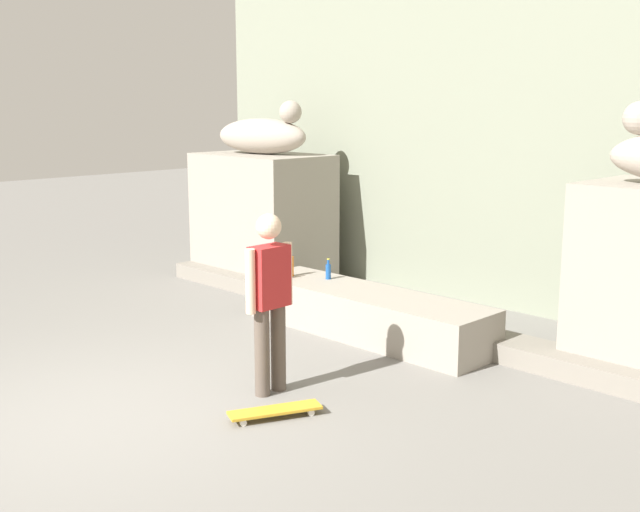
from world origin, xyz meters
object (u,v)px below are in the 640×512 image
(bottle_orange, at_px, (291,265))
(bottle_red, at_px, (283,270))
(bottle_blue, at_px, (328,271))
(skateboard, at_px, (275,411))
(statue_reclining_left, at_px, (263,135))
(skater, at_px, (270,296))

(bottle_orange, bearing_deg, bottle_red, -74.79)
(bottle_blue, xyz_separation_m, bottle_orange, (-0.44, -0.21, 0.03))
(skateboard, distance_m, bottle_red, 3.08)
(skateboard, height_order, bottle_orange, bottle_orange)
(bottle_orange, bearing_deg, statue_reclining_left, 147.41)
(skateboard, bearing_deg, bottle_red, -109.49)
(skater, relative_size, bottle_blue, 6.59)
(skater, height_order, bottle_red, skater)
(skater, height_order, bottle_orange, skater)
(bottle_red, relative_size, bottle_blue, 1.07)
(skateboard, bearing_deg, bottle_blue, -119.93)
(bottle_red, bearing_deg, statue_reclining_left, 144.40)
(skater, xyz_separation_m, bottle_orange, (-1.77, 1.89, -0.27))
(bottle_orange, bearing_deg, bottle_blue, 25.69)
(bottle_red, bearing_deg, bottle_orange, 105.21)
(statue_reclining_left, height_order, bottle_red, statue_reclining_left)
(bottle_red, distance_m, bottle_orange, 0.19)
(bottle_blue, height_order, bottle_orange, bottle_orange)
(statue_reclining_left, relative_size, skater, 1.00)
(skater, bearing_deg, bottle_red, -136.12)
(skater, bearing_deg, bottle_orange, -138.15)
(statue_reclining_left, xyz_separation_m, bottle_blue, (2.30, -0.98, -1.54))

